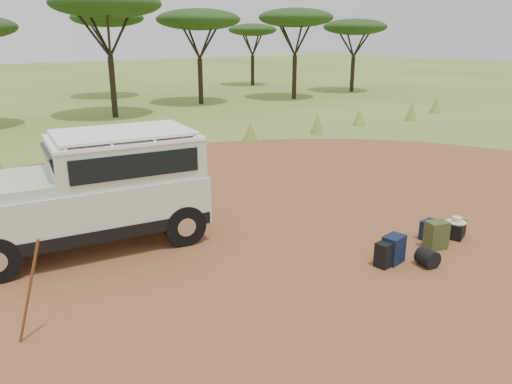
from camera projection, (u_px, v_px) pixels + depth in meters
ground at (281, 263)px, 9.11m from camera, size 140.00×140.00×0.00m
dirt_clearing at (281, 263)px, 9.11m from camera, size 23.00×23.00×0.01m
grass_fringe at (108, 154)px, 15.66m from camera, size 36.60×1.60×0.90m
acacia_treeline at (23, 14)px, 23.15m from camera, size 46.70×13.20×6.26m
safari_vehicle at (94, 193)px, 9.60m from camera, size 4.81×2.51×2.23m
walking_staff at (29, 292)px, 6.57m from camera, size 0.42×0.27×1.51m
backpack_black at (385, 254)px, 8.94m from camera, size 0.36×0.28×0.46m
backpack_navy at (393, 249)px, 9.07m from camera, size 0.44×0.34×0.53m
backpack_olive at (436, 235)px, 9.67m from camera, size 0.47×0.39×0.56m
duffel_navy at (430, 230)px, 10.11m from camera, size 0.38×0.29×0.41m
hard_case at (455, 230)px, 10.23m from camera, size 0.55×0.47×0.33m
stuff_sack at (427, 258)px, 8.96m from camera, size 0.39×0.39×0.33m
safari_hat at (457, 220)px, 10.17m from camera, size 0.39×0.39×0.11m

